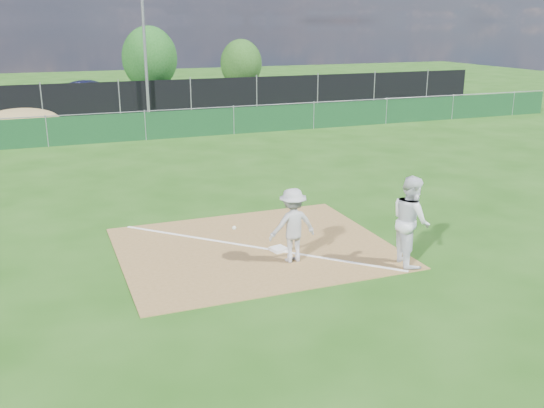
{
  "coord_description": "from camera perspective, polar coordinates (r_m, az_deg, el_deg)",
  "views": [
    {
      "loc": [
        -4.3,
        -11.17,
        4.96
      ],
      "look_at": [
        0.43,
        1.0,
        1.0
      ],
      "focal_mm": 40.0,
      "sensor_mm": 36.0,
      "label": 1
    }
  ],
  "objects": [
    {
      "name": "foul_line",
      "position": [
        13.82,
        -1.66,
        -4.06
      ],
      "size": [
        5.01,
        5.01,
        0.01
      ],
      "primitive_type": "cube",
      "rotation": [
        0.0,
        0.0,
        0.79
      ],
      "color": "white",
      "rests_on": "infield_dirt"
    },
    {
      "name": "light_pole",
      "position": [
        34.38,
        -11.92,
        14.92
      ],
      "size": [
        0.16,
        0.16,
        8.0
      ],
      "primitive_type": "cylinder",
      "color": "slate",
      "rests_on": "ground"
    },
    {
      "name": "car_mid",
      "position": [
        38.86,
        -16.62,
        9.95
      ],
      "size": [
        4.72,
        2.65,
        1.47
      ],
      "primitive_type": "imported",
      "rotation": [
        0.0,
        0.0,
        1.31
      ],
      "color": "black",
      "rests_on": "parking_lot"
    },
    {
      "name": "dirt_mound",
      "position": [
        30.0,
        -22.52,
        7.2
      ],
      "size": [
        3.38,
        2.6,
        1.17
      ],
      "primitive_type": "ellipsoid",
      "color": "olive",
      "rests_on": "ground"
    },
    {
      "name": "play_at_first",
      "position": [
        12.79,
        1.95,
        -2.01
      ],
      "size": [
        1.91,
        0.62,
        1.6
      ],
      "color": "#B4B3B6",
      "rests_on": "infield_dirt"
    },
    {
      "name": "runner",
      "position": [
        12.98,
        12.93,
        -1.53
      ],
      "size": [
        0.88,
        1.04,
        1.92
      ],
      "primitive_type": "imported",
      "rotation": [
        0.0,
        0.0,
        1.4
      ],
      "color": "silver",
      "rests_on": "ground"
    },
    {
      "name": "infield_dirt",
      "position": [
        13.82,
        -1.66,
        -4.12
      ],
      "size": [
        6.0,
        5.0,
        0.02
      ],
      "primitive_type": "cube",
      "color": "olive",
      "rests_on": "ground"
    },
    {
      "name": "tree_right",
      "position": [
        46.67,
        -2.92,
        13.07
      ],
      "size": [
        3.1,
        3.1,
        3.68
      ],
      "color": "#382316",
      "rests_on": "ground"
    },
    {
      "name": "parking_lot",
      "position": [
        39.71,
        -15.05,
        9.13
      ],
      "size": [
        46.0,
        9.0,
        0.01
      ],
      "primitive_type": "cube",
      "color": "black",
      "rests_on": "ground"
    },
    {
      "name": "black_fence",
      "position": [
        34.68,
        -14.17,
        9.64
      ],
      "size": [
        46.0,
        0.04,
        1.8
      ],
      "primitive_type": "cube",
      "color": "black",
      "rests_on": "ground"
    },
    {
      "name": "ground",
      "position": [
        22.16,
        -9.52,
        3.7
      ],
      "size": [
        90.0,
        90.0,
        0.0
      ],
      "primitive_type": "plane",
      "color": "#1C480F",
      "rests_on": "ground"
    },
    {
      "name": "car_right",
      "position": [
        39.02,
        -9.62,
        10.26
      ],
      "size": [
        4.62,
        2.98,
        1.25
      ],
      "primitive_type": "imported",
      "rotation": [
        0.0,
        0.0,
        1.26
      ],
      "color": "black",
      "rests_on": "parking_lot"
    },
    {
      "name": "tree_mid",
      "position": [
        45.43,
        -11.45,
        13.3
      ],
      "size": [
        3.92,
        3.92,
        4.65
      ],
      "color": "#382316",
      "rests_on": "ground"
    },
    {
      "name": "green_fence",
      "position": [
        26.88,
        -11.84,
        7.17
      ],
      "size": [
        44.0,
        0.05,
        1.2
      ],
      "primitive_type": "cube",
      "color": "#0E3619",
      "rests_on": "ground"
    },
    {
      "name": "first_base",
      "position": [
        13.6,
        0.63,
        -4.27
      ],
      "size": [
        0.41,
        0.41,
        0.07
      ],
      "primitive_type": "cube",
      "rotation": [
        0.0,
        0.0,
        0.26
      ],
      "color": "white",
      "rests_on": "infield_dirt"
    }
  ]
}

